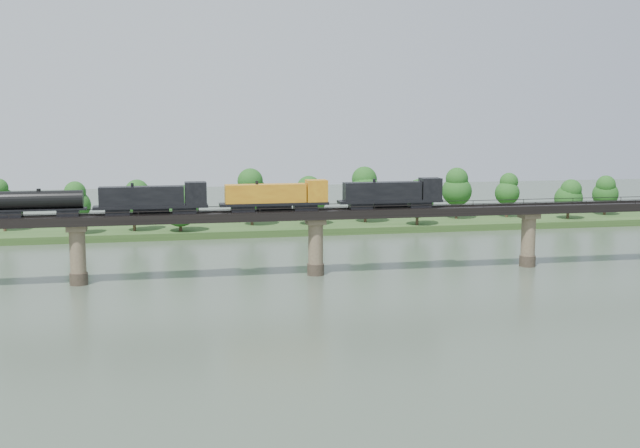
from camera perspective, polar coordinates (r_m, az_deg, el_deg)
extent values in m
plane|color=#384637|center=(112.35, 2.66, -6.67)|extent=(400.00, 400.00, 0.00)
cube|color=#2B4B1E|center=(194.20, -3.45, -0.18)|extent=(300.00, 24.00, 1.60)
cylinder|color=#473A2D|center=(138.77, -16.78, -3.74)|extent=(3.00, 3.00, 2.00)
cylinder|color=#7B6C50|center=(137.95, -16.85, -1.91)|extent=(2.60, 2.60, 9.00)
cube|color=#7B6C50|center=(137.34, -16.92, -0.27)|extent=(3.20, 3.20, 1.00)
cylinder|color=#473A2D|center=(140.67, -0.31, -3.24)|extent=(3.00, 3.00, 2.00)
cylinder|color=#7B6C50|center=(139.86, -0.31, -1.43)|extent=(2.60, 2.60, 9.00)
cube|color=#7B6C50|center=(139.26, -0.32, 0.19)|extent=(3.20, 3.20, 1.00)
cylinder|color=#473A2D|center=(153.36, 14.53, -2.55)|extent=(3.00, 3.00, 2.00)
cylinder|color=#7B6C50|center=(152.62, 14.59, -0.89)|extent=(2.60, 2.60, 9.00)
cube|color=#7B6C50|center=(152.06, 14.64, 0.60)|extent=(3.20, 3.20, 1.00)
cube|color=black|center=(139.09, -0.32, 0.70)|extent=(220.00, 5.00, 1.50)
cube|color=black|center=(138.26, -0.26, 1.01)|extent=(220.00, 0.12, 0.16)
cube|color=black|center=(139.72, -0.38, 1.08)|extent=(220.00, 0.12, 0.16)
cube|color=black|center=(136.58, -0.12, 1.18)|extent=(220.00, 0.10, 0.10)
cube|color=black|center=(141.26, -0.50, 1.41)|extent=(220.00, 0.10, 0.10)
cube|color=black|center=(136.62, -0.12, 1.04)|extent=(0.08, 0.08, 0.70)
cube|color=black|center=(141.30, -0.50, 1.27)|extent=(0.08, 0.08, 0.70)
cylinder|color=#382619|center=(194.25, -21.52, 0.07)|extent=(0.70, 0.70, 3.71)
sphere|color=#164A15|center=(193.67, -21.59, 1.52)|extent=(5.67, 5.67, 5.67)
sphere|color=#164A15|center=(193.38, -21.64, 2.43)|extent=(4.25, 4.25, 4.25)
cylinder|color=#382619|center=(184.27, -16.88, -0.15)|extent=(0.70, 0.70, 3.51)
sphere|color=#164A15|center=(183.69, -16.94, 1.29)|extent=(6.31, 6.31, 6.31)
sphere|color=#164A15|center=(183.38, -16.97, 2.20)|extent=(4.73, 4.73, 4.73)
cylinder|color=#382619|center=(186.00, -13.07, 0.03)|extent=(0.70, 0.70, 3.34)
sphere|color=#164A15|center=(185.45, -13.11, 1.40)|extent=(7.18, 7.18, 7.18)
sphere|color=#164A15|center=(185.16, -13.14, 2.25)|extent=(5.39, 5.39, 5.39)
cylinder|color=#382619|center=(183.35, -9.89, -0.07)|extent=(0.70, 0.70, 2.83)
sphere|color=#164A15|center=(182.86, -9.92, 1.10)|extent=(8.26, 8.26, 8.26)
sphere|color=#164A15|center=(182.60, -9.94, 1.83)|extent=(6.19, 6.19, 6.19)
cylinder|color=#382619|center=(190.91, -4.86, 0.51)|extent=(0.70, 0.70, 3.96)
sphere|color=#164A15|center=(190.29, -4.88, 2.09)|extent=(8.07, 8.07, 8.07)
sphere|color=#164A15|center=(189.98, -4.89, 3.08)|extent=(6.05, 6.05, 6.05)
cylinder|color=#382619|center=(191.46, -0.77, 0.45)|extent=(0.70, 0.70, 3.27)
sphere|color=#164A15|center=(190.94, -0.77, 1.75)|extent=(8.03, 8.03, 8.03)
sphere|color=#164A15|center=(190.66, -0.77, 2.56)|extent=(6.02, 6.02, 6.02)
cylinder|color=#382619|center=(195.63, 3.24, 0.70)|extent=(0.70, 0.70, 3.92)
sphere|color=#164A15|center=(195.04, 3.25, 2.22)|extent=(8.29, 8.29, 8.29)
sphere|color=#164A15|center=(194.73, 3.26, 3.18)|extent=(6.21, 6.21, 6.21)
cylinder|color=#382619|center=(192.17, 6.92, 0.39)|extent=(0.70, 0.70, 3.02)
sphere|color=#164A15|center=(191.68, 6.94, 1.58)|extent=(7.74, 7.74, 7.74)
sphere|color=#164A15|center=(191.41, 6.95, 2.33)|extent=(5.80, 5.80, 5.80)
cylinder|color=#382619|center=(204.66, 9.67, 0.91)|extent=(0.70, 0.70, 3.80)
sphere|color=#164A15|center=(204.11, 9.71, 2.32)|extent=(7.47, 7.47, 7.47)
sphere|color=#164A15|center=(203.82, 9.73, 3.20)|extent=(5.60, 5.60, 5.60)
cylinder|color=#382619|center=(210.19, 13.13, 0.94)|extent=(0.70, 0.70, 3.38)
sphere|color=#164A15|center=(209.70, 13.17, 2.16)|extent=(6.23, 6.23, 6.23)
sphere|color=#164A15|center=(209.44, 13.19, 2.93)|extent=(4.67, 4.67, 4.67)
cylinder|color=#382619|center=(211.21, 17.21, 0.74)|extent=(0.70, 0.70, 2.77)
sphere|color=#164A15|center=(210.80, 17.25, 1.73)|extent=(7.04, 7.04, 7.04)
sphere|color=#164A15|center=(210.57, 17.28, 2.36)|extent=(5.28, 5.28, 5.28)
cylinder|color=#382619|center=(222.25, 19.58, 1.00)|extent=(0.70, 0.70, 2.94)
sphere|color=#164A15|center=(221.83, 19.63, 2.01)|extent=(6.73, 6.73, 6.73)
sphere|color=#164A15|center=(221.61, 19.66, 2.64)|extent=(5.05, 5.05, 5.05)
cube|color=black|center=(143.75, 7.08, 1.40)|extent=(3.94, 2.36, 1.08)
cube|color=black|center=(140.69, 2.89, 1.31)|extent=(3.94, 2.36, 1.08)
cube|color=black|center=(142.05, 5.01, 1.63)|extent=(18.71, 2.95, 0.49)
cube|color=black|center=(141.45, 4.45, 2.35)|extent=(13.79, 2.66, 3.15)
cube|color=black|center=(144.09, 7.84, 2.52)|extent=(3.55, 2.95, 3.74)
cylinder|color=black|center=(142.11, 5.01, 1.42)|extent=(5.91, 1.38, 1.38)
cube|color=black|center=(138.60, -1.06, 1.22)|extent=(3.94, 2.36, 1.08)
cube|color=black|center=(137.07, -5.52, 1.10)|extent=(3.94, 2.36, 1.08)
cube|color=black|center=(137.65, -3.28, 1.45)|extent=(18.71, 2.95, 0.49)
cube|color=gold|center=(137.25, -3.90, 2.19)|extent=(13.79, 2.66, 3.15)
cube|color=gold|center=(138.66, -0.26, 2.39)|extent=(3.55, 2.95, 3.74)
cylinder|color=black|center=(137.71, -3.28, 1.22)|extent=(5.91, 1.38, 1.38)
cube|color=black|center=(136.42, -9.64, 0.99)|extent=(3.94, 2.36, 1.08)
cube|color=black|center=(136.53, -14.18, 0.87)|extent=(3.94, 2.36, 1.08)
cube|color=black|center=(136.28, -11.92, 1.22)|extent=(18.71, 2.95, 0.49)
cube|color=black|center=(136.11, -12.56, 1.96)|extent=(13.79, 2.66, 3.15)
cube|color=black|center=(136.19, -8.83, 2.19)|extent=(3.55, 2.95, 3.74)
cylinder|color=black|center=(136.35, -11.91, 0.99)|extent=(5.91, 1.38, 1.38)
cube|color=black|center=(137.14, -17.47, 0.77)|extent=(3.45, 2.17, 1.08)
cube|color=black|center=(138.36, -21.12, 0.66)|extent=(3.45, 2.17, 1.08)
cube|color=black|center=(137.61, -19.32, 0.98)|extent=(14.77, 2.36, 0.30)
cylinder|color=black|center=(137.43, -19.35, 1.63)|extent=(13.79, 2.95, 2.95)
cylinder|color=black|center=(137.28, -19.38, 2.29)|extent=(0.69, 0.69, 0.49)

